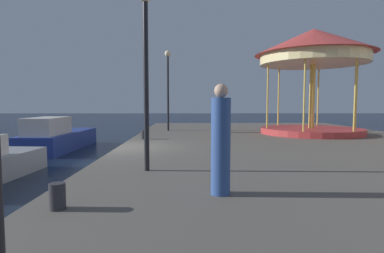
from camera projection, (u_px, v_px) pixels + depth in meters
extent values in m
plane|color=black|center=(118.00, 168.00, 11.37)|extent=(120.00, 120.00, 0.00)
cube|color=#5B564F|center=(302.00, 157.00, 11.42)|extent=(13.53, 26.68, 0.80)
cube|color=navy|center=(60.00, 141.00, 16.01)|extent=(2.13, 5.61, 0.90)
cube|color=beige|center=(47.00, 126.00, 14.64)|extent=(1.45, 2.49, 0.81)
cube|color=#4C6070|center=(58.00, 121.00, 15.85)|extent=(1.18, 0.14, 0.37)
cylinder|color=#B23333|center=(311.00, 131.00, 16.09)|extent=(5.11, 5.11, 0.30)
cylinder|color=gold|center=(312.00, 97.00, 15.96)|extent=(0.28, 0.28, 3.26)
cylinder|color=#F2E099|center=(313.00, 60.00, 15.81)|extent=(5.32, 5.32, 0.50)
cone|color=#C63D38|center=(314.00, 42.00, 15.74)|extent=(5.91, 5.91, 1.30)
cylinder|color=gold|center=(356.00, 97.00, 15.98)|extent=(0.08, 0.08, 3.26)
cylinder|color=gold|center=(318.00, 97.00, 17.96)|extent=(0.08, 0.08, 3.26)
cylinder|color=gold|center=(279.00, 97.00, 17.93)|extent=(0.08, 0.08, 3.26)
cylinder|color=gold|center=(268.00, 97.00, 15.93)|extent=(0.08, 0.08, 3.26)
cylinder|color=gold|center=(304.00, 96.00, 13.95)|extent=(0.08, 0.08, 3.26)
cylinder|color=gold|center=(355.00, 96.00, 13.98)|extent=(0.08, 0.08, 3.26)
cylinder|color=black|center=(146.00, 88.00, 7.19)|extent=(0.12, 0.12, 3.90)
cylinder|color=black|center=(168.00, 94.00, 17.81)|extent=(0.12, 0.12, 4.23)
sphere|color=#F9E5B2|center=(168.00, 54.00, 17.64)|extent=(0.36, 0.36, 0.36)
cylinder|color=#2D2D33|center=(144.00, 135.00, 13.69)|extent=(0.24, 0.24, 0.40)
cylinder|color=#2D2D33|center=(57.00, 196.00, 4.66)|extent=(0.24, 0.24, 0.40)
cylinder|color=#2D4C8C|center=(221.00, 146.00, 5.38)|extent=(0.34, 0.34, 1.69)
sphere|color=tan|center=(221.00, 91.00, 5.30)|extent=(0.24, 0.24, 0.24)
cylinder|color=#B23833|center=(218.00, 118.00, 16.77)|extent=(0.34, 0.34, 1.59)
sphere|color=tan|center=(218.00, 101.00, 16.70)|extent=(0.24, 0.24, 0.24)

